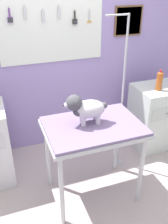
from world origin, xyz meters
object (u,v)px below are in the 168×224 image
at_px(dog, 85,108).
at_px(soda_bottle, 159,81).
at_px(grooming_arm, 121,103).
at_px(cabinet_right, 158,116).
at_px(grooming_table, 93,133).

bearing_deg(dog, soda_bottle, 22.09).
relative_size(grooming_arm, cabinet_right, 2.10).
height_order(dog, cabinet_right, dog).
bearing_deg(grooming_arm, dog, -151.23).
height_order(grooming_arm, soda_bottle, grooming_arm).
relative_size(grooming_arm, soda_bottle, 6.94).
height_order(cabinet_right, soda_bottle, soda_bottle).
xyz_separation_m(grooming_arm, soda_bottle, (0.59, 0.16, 0.13)).
bearing_deg(cabinet_right, dog, -157.08).
distance_m(grooming_table, soda_bottle, 1.20).
bearing_deg(grooming_arm, grooming_table, -143.61).
bearing_deg(soda_bottle, dog, -157.91).
distance_m(grooming_table, dog, 0.27).
xyz_separation_m(grooming_arm, cabinet_right, (0.71, 0.23, -0.41)).
height_order(dog, soda_bottle, dog).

